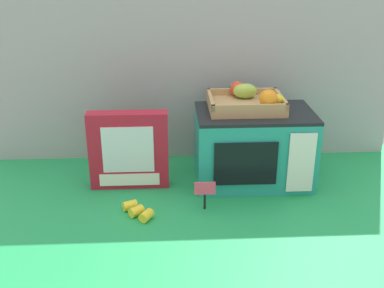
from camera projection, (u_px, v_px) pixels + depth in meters
The scene contains 7 objects.
ground_plane at pixel (196, 181), 1.77m from camera, with size 1.70×1.70×0.00m, color #219E54.
display_back_panel at pixel (193, 73), 1.86m from camera, with size 1.61×0.03×0.70m, color #A0A3A8.
toy_microwave at pixel (254, 147), 1.72m from camera, with size 0.42×0.27×0.27m.
food_groups_crate at pixel (249, 101), 1.69m from camera, with size 0.26×0.21×0.09m.
cookie_set_box at pixel (129, 150), 1.68m from camera, with size 0.28×0.06×0.28m.
price_sign at pixel (205, 191), 1.55m from camera, with size 0.07×0.01×0.10m.
loose_toy_banana at pixel (137, 211), 1.54m from camera, with size 0.11×0.12×0.03m.
Camera 1 is at (-0.10, -1.57, 0.81)m, focal length 44.15 mm.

